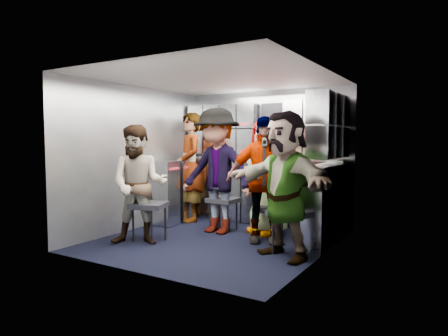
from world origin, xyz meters
The scene contains 29 objects.
floor centered at (0.00, 0.00, 0.00)m, with size 3.00×3.00×0.00m, color black.
wall_back centered at (0.00, 1.50, 1.05)m, with size 2.80×0.04×2.10m, color gray.
wall_left centered at (-1.40, 0.00, 1.05)m, with size 0.04×3.00×2.10m, color gray.
wall_right centered at (1.40, 0.00, 1.05)m, with size 0.04×3.00×2.10m, color gray.
ceiling centered at (0.00, 0.00, 2.10)m, with size 2.80×3.00×0.02m, color silver.
cart_bank_back centered at (0.00, 1.29, 0.49)m, with size 2.68×0.38×0.99m, color #9EA2AE.
cart_bank_left centered at (-1.19, 0.56, 0.49)m, with size 0.38×0.76×0.99m, color #9EA2AE.
counter centered at (0.00, 1.29, 1.01)m, with size 2.68×0.42×0.03m, color #BABCC2.
locker_bank_back centered at (0.00, 1.35, 1.49)m, with size 2.68×0.28×0.82m, color #9EA2AE.
locker_bank_right centered at (1.25, 0.70, 1.49)m, with size 0.28×1.00×0.82m, color #9EA2AE.
right_cabinet centered at (1.25, 0.60, 0.50)m, with size 0.28×1.20×1.00m, color #9EA2AE.
coffee_niche centered at (0.18, 1.41, 1.47)m, with size 0.46×0.16×0.84m, color black, non-canonical shape.
red_latch_strip centered at (0.00, 1.09, 0.88)m, with size 2.60×0.02×0.03m, color red.
jump_seat_near_left centered at (-0.74, -0.49, 0.44)m, with size 0.53×0.52×0.50m.
jump_seat_mid_left centered at (-0.23, 0.54, 0.42)m, with size 0.41×0.39×0.47m.
jump_seat_center centered at (0.39, 0.87, 0.38)m, with size 0.46×0.45×0.43m.
jump_seat_mid_right centered at (0.55, 0.42, 0.37)m, with size 0.40×0.39×0.42m.
jump_seat_near_right centered at (1.05, -0.09, 0.44)m, with size 0.54×0.53×0.50m.
attendant_standing centered at (-1.05, 0.85, 0.88)m, with size 0.64×0.42×1.75m, color black.
attendant_arc_a centered at (-0.74, -0.67, 0.75)m, with size 0.73×0.57×1.50m, color black.
attendant_arc_b centered at (-0.23, 0.36, 0.88)m, with size 1.14×0.65×1.76m, color black.
attendant_arc_c centered at (0.39, 0.69, 0.80)m, with size 0.78×0.51×1.61m, color black.
attendant_arc_d centered at (0.55, 0.24, 0.81)m, with size 0.95×0.39×1.61m, color black.
attendant_arc_e centered at (1.05, -0.27, 0.82)m, with size 1.53×0.49×1.64m, color black.
bottle_left centered at (-0.82, 1.24, 1.15)m, with size 0.07×0.07×0.23m, color white.
bottle_mid centered at (-0.14, 1.24, 1.14)m, with size 0.06×0.06×0.23m, color white.
bottle_right centered at (0.82, 1.24, 1.17)m, with size 0.07×0.07×0.27m, color white.
cup_left centered at (-0.85, 1.23, 1.08)m, with size 0.07×0.07×0.10m, color #C6B98C.
cup_right centered at (0.86, 1.23, 1.08)m, with size 0.09×0.09×0.10m, color #C6B98C.
Camera 1 is at (2.74, -4.37, 1.32)m, focal length 32.00 mm.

